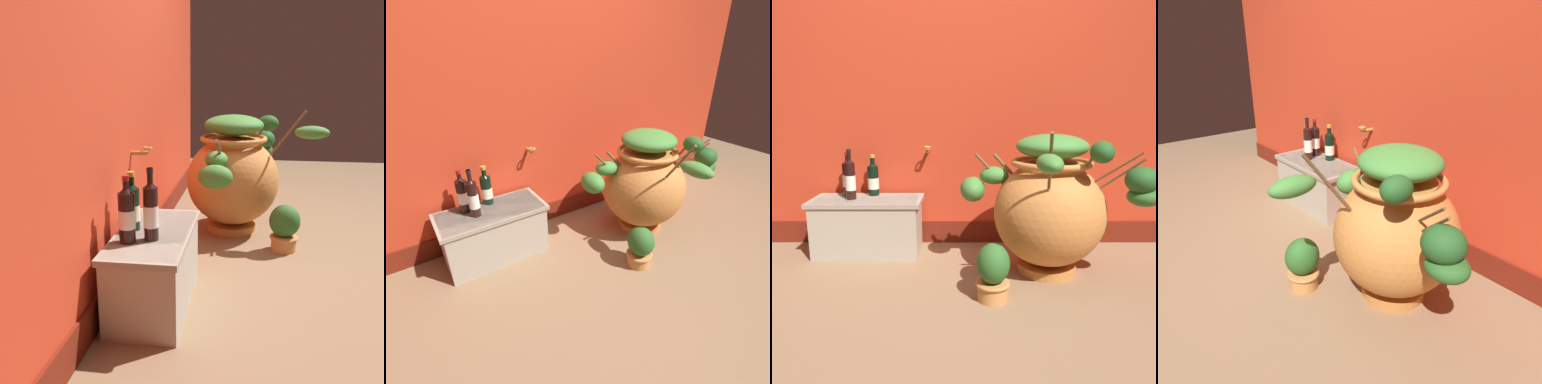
# 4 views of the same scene
# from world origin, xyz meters

# --- Properties ---
(ground_plane) EXTENTS (7.00, 7.00, 0.00)m
(ground_plane) POSITION_xyz_m (0.00, 0.00, 0.00)
(ground_plane) COLOR #896B4C
(back_wall) EXTENTS (4.40, 0.33, 2.60)m
(back_wall) POSITION_xyz_m (-0.00, 1.20, 1.29)
(back_wall) COLOR red
(back_wall) RESTS_ON ground_plane
(terracotta_urn) EXTENTS (1.13, 1.00, 0.92)m
(terracotta_urn) POSITION_xyz_m (0.61, 0.54, 0.44)
(terracotta_urn) COLOR #CC7F3D
(terracotta_urn) RESTS_ON ground_plane
(stone_ledge) EXTENTS (0.77, 0.37, 0.40)m
(stone_ledge) POSITION_xyz_m (-0.61, 0.88, 0.22)
(stone_ledge) COLOR #B2A893
(stone_ledge) RESTS_ON ground_plane
(wine_bottle_left) EXTENTS (0.08, 0.08, 0.30)m
(wine_bottle_left) POSITION_xyz_m (-0.58, 0.99, 0.53)
(wine_bottle_left) COLOR black
(wine_bottle_left) RESTS_ON stone_ledge
(wine_bottle_middle) EXTENTS (0.08, 0.08, 0.32)m
(wine_bottle_middle) POSITION_xyz_m (-0.76, 0.97, 0.54)
(wine_bottle_middle) COLOR black
(wine_bottle_middle) RESTS_ON stone_ledge
(wine_bottle_right) EXTENTS (0.07, 0.07, 0.35)m
(wine_bottle_right) POSITION_xyz_m (-0.71, 0.86, 0.55)
(wine_bottle_right) COLOR black
(wine_bottle_right) RESTS_ON stone_ledge
(potted_shrub) EXTENTS (0.19, 0.21, 0.32)m
(potted_shrub) POSITION_xyz_m (0.23, 0.18, 0.16)
(potted_shrub) COLOR #D68E4C
(potted_shrub) RESTS_ON ground_plane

